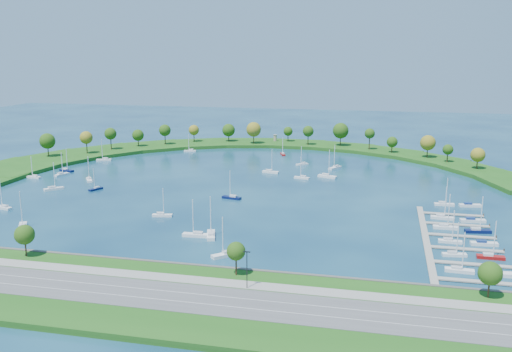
% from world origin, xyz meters
% --- Properties ---
extents(ground, '(700.00, 700.00, 0.00)m').
position_xyz_m(ground, '(0.00, 0.00, 0.00)').
color(ground, '#082847').
rests_on(ground, ground).
extents(south_shoreline, '(420.00, 43.10, 11.60)m').
position_xyz_m(south_shoreline, '(0.03, -122.88, 1.00)').
color(south_shoreline, '#1B5015').
rests_on(south_shoreline, ground).
extents(breakwater, '(286.74, 247.64, 2.00)m').
position_xyz_m(breakwater, '(-46.33, 48.72, 0.99)').
color(breakwater, '#1B5015').
rests_on(breakwater, ground).
extents(breakwater_trees, '(242.98, 91.99, 14.69)m').
position_xyz_m(breakwater_trees, '(-14.77, 88.37, 10.56)').
color(breakwater_trees, '#382314').
rests_on(breakwater_trees, breakwater).
extents(harbor_tower, '(2.60, 2.60, 4.34)m').
position_xyz_m(harbor_tower, '(-8.35, 121.13, 4.23)').
color(harbor_tower, gray).
rests_on(harbor_tower, breakwater).
extents(dock_system, '(24.28, 82.00, 1.60)m').
position_xyz_m(dock_system, '(85.30, -61.00, 0.35)').
color(dock_system, gray).
rests_on(dock_system, ground).
extents(moored_boat_0, '(7.90, 7.85, 12.79)m').
position_xyz_m(moored_boat_0, '(17.00, -89.94, 0.93)').
color(moored_boat_0, white).
rests_on(moored_boat_0, ground).
extents(moored_boat_1, '(6.70, 8.88, 13.04)m').
position_xyz_m(moored_boat_1, '(38.15, 48.75, 0.94)').
color(moored_boat_1, white).
rests_on(moored_boat_1, ground).
extents(moored_boat_3, '(7.66, 2.79, 11.02)m').
position_xyz_m(moored_boat_3, '(-104.93, -6.65, 0.88)').
color(moored_boat_3, white).
rests_on(moored_boat_3, ground).
extents(moored_boat_4, '(4.61, 7.01, 10.06)m').
position_xyz_m(moored_boat_4, '(-63.15, -21.92, 0.86)').
color(moored_boat_4, '#0A123E').
rests_on(moored_boat_4, ground).
extents(moored_boat_5, '(8.63, 4.07, 12.24)m').
position_xyz_m(moored_boat_5, '(0.89, -23.33, 0.91)').
color(moored_boat_5, '#0A123E').
rests_on(moored_boat_5, ground).
extents(moored_boat_6, '(4.82, 8.25, 11.71)m').
position_xyz_m(moored_boat_6, '(-94.66, 1.57, 0.90)').
color(moored_boat_6, white).
rests_on(moored_boat_6, ground).
extents(moored_boat_7, '(8.42, 4.42, 11.92)m').
position_xyz_m(moored_boat_7, '(-83.75, -58.47, 0.90)').
color(moored_boat_7, white).
rests_on(moored_boat_7, ground).
extents(moored_boat_8, '(8.97, 2.95, 13.00)m').
position_xyz_m(moored_boat_8, '(2.04, -73.99, 0.94)').
color(moored_boat_8, white).
rests_on(moored_boat_8, ground).
extents(moored_boat_9, '(4.43, 7.44, 10.58)m').
position_xyz_m(moored_boat_9, '(3.83, 82.58, 0.87)').
color(moored_boat_9, maroon).
rests_on(moored_boat_9, ground).
extents(moored_boat_10, '(6.83, 8.98, 13.21)m').
position_xyz_m(moored_boat_10, '(-61.11, -78.67, 0.94)').
color(moored_boat_10, white).
rests_on(moored_boat_10, ground).
extents(moored_boat_11, '(6.67, 6.27, 10.53)m').
position_xyz_m(moored_boat_11, '(19.65, 54.78, 0.87)').
color(moored_boat_11, white).
rests_on(moored_boat_11, ground).
extents(moored_boat_12, '(8.81, 3.61, 12.57)m').
position_xyz_m(moored_boat_12, '(6.70, 30.99, 0.92)').
color(moored_boat_12, white).
rests_on(moored_boat_12, ground).
extents(moored_boat_13, '(7.87, 3.71, 11.16)m').
position_xyz_m(moored_boat_13, '(24.41, 21.32, 0.88)').
color(moored_boat_13, white).
rests_on(moored_boat_13, ground).
extents(moored_boat_14, '(9.92, 5.73, 14.07)m').
position_xyz_m(moored_boat_14, '(36.25, 26.64, 0.97)').
color(moored_boat_14, white).
rests_on(moored_boat_14, ground).
extents(moored_boat_15, '(7.80, 3.48, 11.08)m').
position_xyz_m(moored_boat_15, '(-18.07, -54.32, 0.88)').
color(moored_boat_15, white).
rests_on(moored_boat_15, ground).
extents(moored_boat_16, '(8.53, 4.28, 12.08)m').
position_xyz_m(moored_boat_16, '(-97.55, 10.99, 0.91)').
color(moored_boat_16, '#0A123E').
rests_on(moored_boat_16, ground).
extents(moored_boat_17, '(8.65, 5.04, 12.27)m').
position_xyz_m(moored_boat_17, '(-92.40, 41.82, 0.91)').
color(moored_boat_17, white).
rests_on(moored_boat_17, ground).
extents(moored_boat_18, '(5.29, 9.86, 13.95)m').
position_xyz_m(moored_boat_18, '(7.19, -73.12, 0.97)').
color(moored_boat_18, white).
rests_on(moored_boat_18, ground).
extents(moored_boat_19, '(7.60, 3.56, 10.78)m').
position_xyz_m(moored_boat_19, '(-54.43, 80.93, 0.87)').
color(moored_boat_19, white).
rests_on(moored_boat_19, ground).
extents(moored_boat_20, '(6.55, 8.25, 12.26)m').
position_xyz_m(moored_boat_20, '(-74.98, -6.40, 0.91)').
color(moored_boat_20, white).
rests_on(moored_boat_20, ground).
extents(moored_boat_21, '(7.53, 7.98, 12.61)m').
position_xyz_m(moored_boat_21, '(-81.69, -26.28, 0.92)').
color(moored_boat_21, white).
rests_on(moored_boat_21, ground).
extents(docked_boat_0, '(8.20, 2.73, 11.88)m').
position_xyz_m(docked_boat_0, '(85.52, -87.14, 0.90)').
color(docked_boat_0, white).
rests_on(docked_boat_0, ground).
extents(docked_boat_1, '(9.07, 3.27, 1.81)m').
position_xyz_m(docked_boat_1, '(95.97, -87.71, 0.67)').
color(docked_boat_1, white).
rests_on(docked_boat_1, ground).
extents(docked_boat_2, '(7.57, 3.01, 10.83)m').
position_xyz_m(docked_boat_2, '(85.54, -73.99, 0.87)').
color(docked_boat_2, white).
rests_on(docked_boat_2, ground).
extents(docked_boat_3, '(8.17, 2.34, 11.99)m').
position_xyz_m(docked_boat_3, '(96.02, -73.87, 0.91)').
color(docked_boat_3, maroon).
rests_on(docked_boat_3, ground).
extents(docked_boat_4, '(7.61, 2.31, 11.11)m').
position_xyz_m(docked_boat_4, '(85.53, -61.43, 0.88)').
color(docked_boat_4, white).
rests_on(docked_boat_4, ground).
extents(docked_boat_5, '(8.78, 3.28, 1.75)m').
position_xyz_m(docked_boat_5, '(95.98, -61.47, 0.64)').
color(docked_boat_5, white).
rests_on(docked_boat_5, ground).
extents(docked_boat_6, '(8.72, 2.58, 12.75)m').
position_xyz_m(docked_boat_6, '(85.51, -46.27, 0.93)').
color(docked_boat_6, white).
rests_on(docked_boat_6, ground).
extents(docked_boat_7, '(9.09, 3.83, 12.95)m').
position_xyz_m(docked_boat_7, '(96.01, -48.18, 0.93)').
color(docked_boat_7, '#0A123E').
rests_on(docked_boat_7, ground).
extents(docked_boat_8, '(8.73, 3.16, 12.56)m').
position_xyz_m(docked_boat_8, '(85.51, -34.12, 0.92)').
color(docked_boat_8, white).
rests_on(docked_boat_8, ground).
extents(docked_boat_9, '(9.30, 3.74, 1.84)m').
position_xyz_m(docked_boat_9, '(95.97, -35.64, 0.68)').
color(docked_boat_9, white).
rests_on(docked_boat_9, ground).
extents(docked_boat_10, '(8.03, 2.88, 11.57)m').
position_xyz_m(docked_boat_10, '(87.93, -14.27, 0.89)').
color(docked_boat_10, white).
rests_on(docked_boat_10, ground).
extents(docked_boat_11, '(8.87, 3.74, 1.75)m').
position_xyz_m(docked_boat_11, '(97.88, -13.77, 0.64)').
color(docked_boat_11, white).
rests_on(docked_boat_11, ground).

